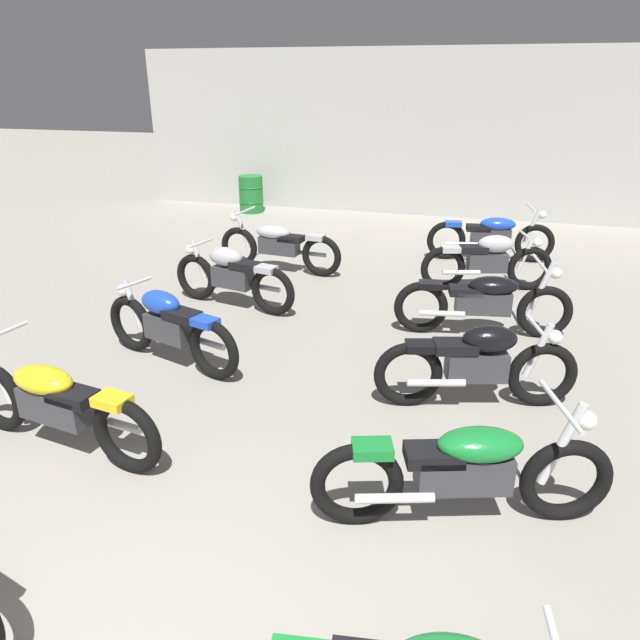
# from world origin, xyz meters

# --- Properties ---
(back_wall) EXTENTS (13.33, 0.24, 3.60)m
(back_wall) POSITION_xyz_m (0.00, 12.80, 1.80)
(back_wall) COLOR #B2B2AD
(back_wall) RESTS_ON ground
(motorcycle_left_row_1) EXTENTS (2.16, 0.68, 0.97)m
(motorcycle_left_row_1) POSITION_xyz_m (-1.72, 2.50, 0.45)
(motorcycle_left_row_1) COLOR black
(motorcycle_left_row_1) RESTS_ON ground
(motorcycle_left_row_2) EXTENTS (1.91, 0.74, 0.88)m
(motorcycle_left_row_2) POSITION_xyz_m (-1.62, 4.24, 0.46)
(motorcycle_left_row_2) COLOR black
(motorcycle_left_row_2) RESTS_ON ground
(motorcycle_left_row_3) EXTENTS (1.95, 0.60, 0.88)m
(motorcycle_left_row_3) POSITION_xyz_m (-1.67, 6.06, 0.46)
(motorcycle_left_row_3) COLOR black
(motorcycle_left_row_3) RESTS_ON ground
(motorcycle_left_row_4) EXTENTS (2.17, 0.68, 0.97)m
(motorcycle_left_row_4) POSITION_xyz_m (-1.61, 7.79, 0.45)
(motorcycle_left_row_4) COLOR black
(motorcycle_left_row_4) RESTS_ON ground
(motorcycle_right_row_1) EXTENTS (2.10, 0.91, 0.97)m
(motorcycle_right_row_1) POSITION_xyz_m (1.67, 2.53, 0.45)
(motorcycle_right_row_1) COLOR black
(motorcycle_right_row_1) RESTS_ON ground
(motorcycle_right_row_2) EXTENTS (1.93, 0.72, 0.88)m
(motorcycle_right_row_2) POSITION_xyz_m (1.69, 4.23, 0.46)
(motorcycle_right_row_2) COLOR black
(motorcycle_right_row_2) RESTS_ON ground
(motorcycle_right_row_3) EXTENTS (2.16, 0.74, 0.97)m
(motorcycle_right_row_3) POSITION_xyz_m (1.71, 6.01, 0.45)
(motorcycle_right_row_3) COLOR black
(motorcycle_right_row_3) RESTS_ON ground
(motorcycle_right_row_4) EXTENTS (1.93, 0.72, 0.88)m
(motorcycle_right_row_4) POSITION_xyz_m (1.72, 7.76, 0.46)
(motorcycle_right_row_4) COLOR black
(motorcycle_right_row_4) RESTS_ON ground
(motorcycle_right_row_5) EXTENTS (2.16, 0.70, 0.97)m
(motorcycle_right_row_5) POSITION_xyz_m (1.75, 9.36, 0.45)
(motorcycle_right_row_5) COLOR black
(motorcycle_right_row_5) RESTS_ON ground
(oil_drum) EXTENTS (0.59, 0.59, 0.85)m
(oil_drum) POSITION_xyz_m (-3.78, 11.93, 0.43)
(oil_drum) COLOR #1E722D
(oil_drum) RESTS_ON ground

